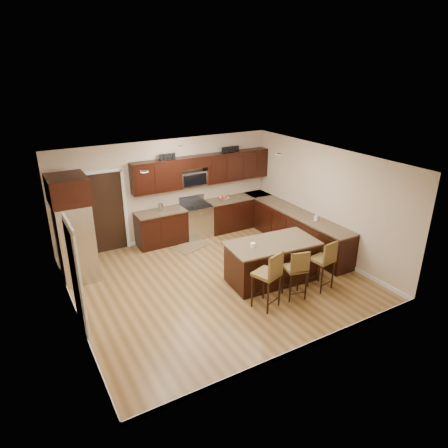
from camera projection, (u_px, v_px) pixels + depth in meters
floor at (218, 280)px, 8.88m from camera, size 6.00×6.00×0.00m
ceiling at (217, 161)px, 7.87m from camera, size 6.00×6.00×0.00m
wall_back at (167, 190)px, 10.59m from camera, size 6.00×0.00×6.00m
wall_left at (68, 256)px, 6.99m from camera, size 0.00×5.50×5.50m
wall_right at (325, 201)px, 9.76m from camera, size 0.00×5.50×5.50m
base_cabinets at (253, 224)px, 10.75m from camera, size 4.02×3.96×0.92m
upper_cabinets at (205, 169)px, 10.75m from camera, size 4.00×0.33×0.80m
range at (196, 220)px, 10.99m from camera, size 0.76×0.64×1.11m
microwave at (193, 178)px, 10.68m from camera, size 0.76×0.31×0.40m
doorway at (107, 213)px, 9.93m from camera, size 0.85×0.03×2.06m
pantry_door at (75, 280)px, 6.89m from camera, size 0.03×0.80×2.04m
letter_decor at (200, 153)px, 10.51m from camera, size 2.20×0.03×0.15m
island at (271, 263)px, 8.74m from camera, size 2.04×1.18×0.92m
stool_left at (270, 274)px, 7.63m from camera, size 0.57×0.57×1.20m
stool_mid at (297, 269)px, 7.97m from camera, size 0.49×0.49×1.09m
stool_right at (325, 260)px, 8.30m from camera, size 0.47×0.47×1.12m
refrigerator at (73, 228)px, 8.58m from camera, size 0.79×0.95×2.35m
floor_mat at (190, 246)px, 10.52m from camera, size 1.02×0.83×0.01m
fruit_bowl at (224, 199)px, 11.22m from camera, size 0.28×0.28×0.06m
soap_bottle at (316, 217)px, 9.69m from camera, size 0.11×0.11×0.19m
canister_tall at (161, 207)px, 10.31m from camera, size 0.12×0.12×0.21m
canister_short at (161, 208)px, 10.33m from camera, size 0.11×0.11×0.15m
island_jar at (253, 245)px, 8.31m from camera, size 0.10×0.10×0.10m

